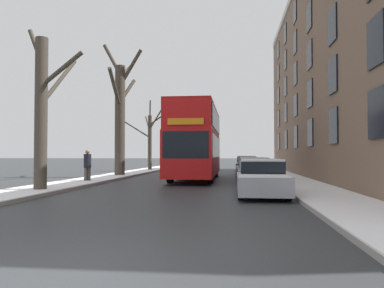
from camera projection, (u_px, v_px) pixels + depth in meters
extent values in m
plane|color=#303335|center=(40.00, 278.00, 4.75)|extent=(320.00, 320.00, 0.00)
cube|color=gray|center=(181.00, 164.00, 58.04)|extent=(2.43, 130.00, 0.13)
cube|color=white|center=(181.00, 164.00, 58.05)|extent=(2.41, 130.00, 0.03)
cube|color=gray|center=(256.00, 165.00, 56.77)|extent=(2.43, 130.00, 0.13)
cube|color=white|center=(256.00, 164.00, 56.77)|extent=(2.41, 130.00, 0.03)
cube|color=#7A604C|center=(374.00, 68.00, 24.19)|extent=(9.00, 35.06, 14.36)
cube|color=black|center=(377.00, 113.00, 11.80)|extent=(0.08, 1.40, 1.61)
cube|color=black|center=(334.00, 126.00, 16.91)|extent=(0.08, 1.40, 1.61)
cube|color=black|center=(310.00, 133.00, 22.02)|extent=(0.08, 1.40, 1.61)
cube|color=black|center=(296.00, 137.00, 27.12)|extent=(0.08, 1.40, 1.61)
cube|color=black|center=(286.00, 140.00, 32.23)|extent=(0.08, 1.40, 1.61)
cube|color=black|center=(279.00, 142.00, 37.34)|extent=(0.08, 1.40, 1.61)
cube|color=black|center=(376.00, 41.00, 11.86)|extent=(0.08, 1.40, 1.61)
cube|color=black|center=(333.00, 75.00, 16.97)|extent=(0.08, 1.40, 1.61)
cube|color=black|center=(310.00, 94.00, 22.08)|extent=(0.08, 1.40, 1.61)
cube|color=black|center=(296.00, 105.00, 27.19)|extent=(0.08, 1.40, 1.61)
cube|color=black|center=(286.00, 113.00, 32.30)|extent=(0.08, 1.40, 1.61)
cube|color=black|center=(279.00, 119.00, 37.41)|extent=(0.08, 1.40, 1.61)
cube|color=black|center=(332.00, 25.00, 17.04)|extent=(0.08, 1.40, 1.61)
cube|color=black|center=(310.00, 55.00, 22.15)|extent=(0.08, 1.40, 1.61)
cube|color=black|center=(295.00, 74.00, 27.26)|extent=(0.08, 1.40, 1.61)
cube|color=black|center=(286.00, 87.00, 32.37)|extent=(0.08, 1.40, 1.61)
cube|color=black|center=(279.00, 96.00, 37.47)|extent=(0.08, 1.40, 1.61)
cube|color=black|center=(309.00, 17.00, 22.21)|extent=(0.08, 1.40, 1.61)
cube|color=black|center=(295.00, 43.00, 27.32)|extent=(0.08, 1.40, 1.61)
cube|color=black|center=(285.00, 60.00, 32.43)|extent=(0.08, 1.40, 1.61)
cube|color=black|center=(278.00, 73.00, 37.54)|extent=(0.08, 1.40, 1.61)
cube|color=black|center=(295.00, 12.00, 27.39)|extent=(0.08, 1.40, 1.61)
cube|color=black|center=(285.00, 34.00, 32.50)|extent=(0.08, 1.40, 1.61)
cube|color=black|center=(278.00, 51.00, 37.61)|extent=(0.08, 1.40, 1.61)
cylinder|color=#423A30|center=(41.00, 115.00, 15.47)|extent=(0.52, 0.52, 6.44)
cylinder|color=#423A30|center=(59.00, 81.00, 16.70)|extent=(0.55, 2.58, 2.51)
cylinder|color=#423A30|center=(36.00, 46.00, 15.73)|extent=(0.92, 0.53, 1.56)
cylinder|color=#423A30|center=(62.00, 69.00, 15.40)|extent=(1.87, 0.22, 1.48)
cylinder|color=#423A30|center=(120.00, 121.00, 26.37)|extent=(0.71, 0.71, 7.87)
cylinder|color=#423A30|center=(127.00, 91.00, 27.13)|extent=(0.91, 1.74, 1.96)
cylinder|color=#423A30|center=(131.00, 68.00, 26.37)|extent=(1.73, 0.31, 2.61)
cylinder|color=#423A30|center=(127.00, 71.00, 27.60)|extent=(0.54, 2.45, 1.65)
cylinder|color=#423A30|center=(112.00, 60.00, 26.69)|extent=(1.51, 0.53, 2.34)
cylinder|color=#423A30|center=(115.00, 89.00, 25.28)|extent=(0.25, 2.49, 2.48)
cylinder|color=#423A30|center=(150.00, 143.00, 35.98)|extent=(0.37, 0.37, 5.36)
cylinder|color=#423A30|center=(148.00, 124.00, 36.67)|extent=(0.85, 1.34, 1.73)
cylinder|color=#423A30|center=(161.00, 117.00, 35.60)|extent=(2.36, 0.80, 1.51)
cylinder|color=#423A30|center=(150.00, 111.00, 35.61)|extent=(0.39, 1.05, 1.93)
cylinder|color=#423A30|center=(156.00, 118.00, 35.46)|extent=(1.65, 1.19, 2.07)
cylinder|color=#423A30|center=(136.00, 129.00, 35.65)|extent=(2.59, 1.17, 1.74)
cube|color=red|center=(196.00, 154.00, 23.67)|extent=(2.57, 10.56, 2.49)
cube|color=red|center=(196.00, 123.00, 23.73)|extent=(2.52, 10.35, 1.55)
cube|color=#B31212|center=(196.00, 110.00, 23.75)|extent=(2.52, 10.35, 0.12)
cube|color=black|center=(196.00, 147.00, 23.68)|extent=(2.60, 9.30, 1.30)
cube|color=black|center=(196.00, 121.00, 23.73)|extent=(2.60, 9.30, 1.18)
cube|color=black|center=(186.00, 145.00, 18.46)|extent=(2.31, 0.06, 1.36)
cube|color=orange|center=(186.00, 121.00, 18.48)|extent=(1.80, 0.05, 0.32)
cylinder|color=black|center=(170.00, 173.00, 20.62)|extent=(0.30, 1.10, 1.10)
cylinder|color=black|center=(211.00, 173.00, 20.37)|extent=(0.30, 1.10, 1.10)
cylinder|color=black|center=(185.00, 169.00, 26.70)|extent=(0.30, 1.10, 1.10)
cylinder|color=black|center=(216.00, 169.00, 26.45)|extent=(0.30, 1.10, 1.10)
cube|color=#9EA3AD|center=(262.00, 183.00, 13.99)|extent=(1.81, 4.04, 0.65)
cube|color=black|center=(261.00, 168.00, 14.16)|extent=(1.56, 2.02, 0.50)
cube|color=white|center=(261.00, 160.00, 14.17)|extent=(1.52, 1.92, 0.08)
cube|color=white|center=(265.00, 176.00, 12.57)|extent=(1.63, 1.06, 0.06)
cylinder|color=black|center=(241.00, 191.00, 12.87)|extent=(0.20, 0.66, 0.66)
cylinder|color=black|center=(288.00, 191.00, 12.69)|extent=(0.20, 0.66, 0.66)
cylinder|color=black|center=(240.00, 185.00, 15.28)|extent=(0.20, 0.66, 0.66)
cylinder|color=black|center=(279.00, 185.00, 15.10)|extent=(0.20, 0.66, 0.66)
cube|color=slate|center=(254.00, 176.00, 19.27)|extent=(1.69, 4.59, 0.65)
cube|color=black|center=(254.00, 164.00, 19.47)|extent=(1.46, 2.30, 0.53)
cube|color=white|center=(254.00, 158.00, 19.48)|extent=(1.42, 2.18, 0.08)
cube|color=white|center=(256.00, 170.00, 17.66)|extent=(1.52, 1.20, 0.07)
cylinder|color=black|center=(240.00, 180.00, 17.98)|extent=(0.20, 0.66, 0.66)
cylinder|color=black|center=(271.00, 181.00, 17.82)|extent=(0.20, 0.66, 0.66)
cylinder|color=black|center=(239.00, 177.00, 20.72)|extent=(0.20, 0.66, 0.66)
cylinder|color=black|center=(266.00, 177.00, 20.56)|extent=(0.20, 0.66, 0.66)
cube|color=#9EA3AD|center=(250.00, 171.00, 24.64)|extent=(1.71, 4.46, 0.63)
cube|color=black|center=(249.00, 163.00, 24.83)|extent=(1.47, 2.23, 0.51)
cube|color=white|center=(249.00, 158.00, 24.84)|extent=(1.44, 2.12, 0.09)
cube|color=white|center=(251.00, 167.00, 23.08)|extent=(1.54, 1.16, 0.08)
cylinder|color=black|center=(238.00, 175.00, 23.39)|extent=(0.20, 0.64, 0.64)
cylinder|color=black|center=(263.00, 175.00, 23.23)|extent=(0.20, 0.64, 0.64)
cylinder|color=black|center=(238.00, 173.00, 26.05)|extent=(0.20, 0.64, 0.64)
cylinder|color=black|center=(260.00, 173.00, 25.88)|extent=(0.20, 0.64, 0.64)
cube|color=navy|center=(247.00, 168.00, 30.30)|extent=(1.75, 3.93, 0.68)
cube|color=black|center=(247.00, 160.00, 30.48)|extent=(1.50, 1.96, 0.52)
cube|color=white|center=(246.00, 157.00, 30.49)|extent=(1.47, 1.87, 0.10)
cube|color=white|center=(247.00, 163.00, 28.93)|extent=(1.57, 1.02, 0.08)
cylinder|color=black|center=(237.00, 171.00, 29.21)|extent=(0.20, 0.65, 0.65)
cylinder|color=black|center=(257.00, 171.00, 29.04)|extent=(0.20, 0.65, 0.65)
cylinder|color=black|center=(237.00, 169.00, 31.55)|extent=(0.20, 0.65, 0.65)
cylinder|color=black|center=(255.00, 170.00, 31.38)|extent=(0.20, 0.65, 0.65)
cube|color=silver|center=(244.00, 166.00, 36.26)|extent=(1.70, 4.05, 0.55)
cube|color=black|center=(244.00, 161.00, 36.43)|extent=(1.46, 2.02, 0.51)
cube|color=white|center=(244.00, 158.00, 36.44)|extent=(1.43, 1.92, 0.09)
cube|color=white|center=(245.00, 163.00, 34.84)|extent=(1.53, 1.06, 0.07)
cylinder|color=black|center=(237.00, 168.00, 35.13)|extent=(0.20, 0.60, 0.60)
cylinder|color=black|center=(253.00, 168.00, 34.96)|extent=(0.20, 0.60, 0.60)
cylinder|color=black|center=(237.00, 167.00, 37.54)|extent=(0.20, 0.60, 0.60)
cylinder|color=black|center=(252.00, 167.00, 37.38)|extent=(0.20, 0.60, 0.60)
cylinder|color=#4C4742|center=(86.00, 176.00, 20.43)|extent=(0.19, 0.19, 0.86)
cylinder|color=#4C4742|center=(89.00, 175.00, 20.56)|extent=(0.19, 0.19, 0.86)
cylinder|color=black|center=(87.00, 161.00, 20.52)|extent=(0.40, 0.40, 0.75)
sphere|color=#8C6647|center=(88.00, 152.00, 20.53)|extent=(0.24, 0.24, 0.24)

